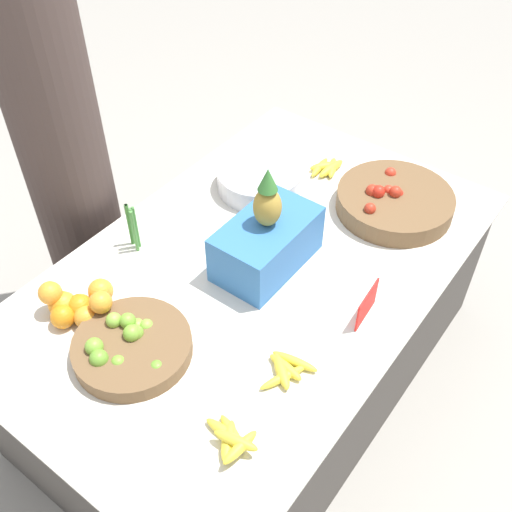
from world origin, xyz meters
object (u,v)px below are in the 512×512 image
Objects in this scene: lime_bowl at (131,346)px; price_sign at (367,305)px; produce_crate at (267,240)px; vendor_person at (64,157)px; metal_bowl at (259,179)px; tomato_basket at (394,201)px.

price_sign is (0.54, -0.49, 0.03)m from lime_bowl.
produce_crate is at bearing -10.25° from lime_bowl.
vendor_person reaches higher than price_sign.
produce_crate is 0.23× the size of vendor_person.
vendor_person is at bearing 91.58° from price_sign.
price_sign is at bearing -42.15° from lime_bowl.
metal_bowl is at bearing -49.43° from vendor_person.
tomato_basket is 0.25× the size of vendor_person.
lime_bowl is 0.82× the size of tomato_basket.
price_sign is (-0.52, -0.18, 0.02)m from tomato_basket.
metal_bowl is 0.19× the size of vendor_person.
lime_bowl is 0.88m from metal_bowl.
tomato_basket is (1.06, -0.31, 0.01)m from lime_bowl.
metal_bowl is 0.83× the size of produce_crate.
produce_crate is at bearing -140.01° from metal_bowl.
vendor_person reaches higher than produce_crate.
lime_bowl is 1.08× the size of metal_bowl.
vendor_person is (-0.15, 0.82, 0.07)m from produce_crate.
price_sign reaches higher than lime_bowl.
price_sign is 1.22m from vendor_person.
vendor_person is at bearing 60.95° from lime_bowl.
metal_bowl is (-0.20, 0.48, 0.00)m from tomato_basket.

